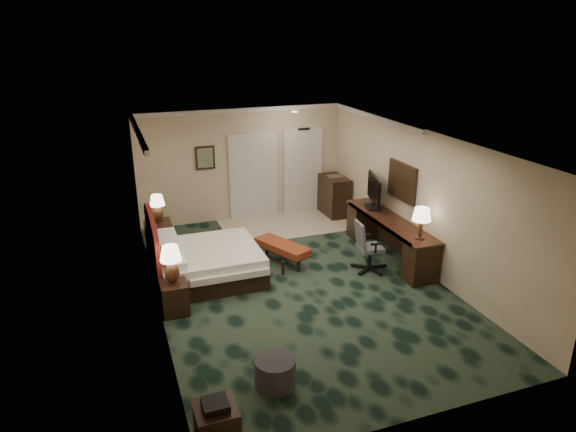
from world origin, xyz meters
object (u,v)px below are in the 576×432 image
object	(u,v)px
bed	(209,263)
bed_bench	(282,253)
desk_chair	(370,246)
minibar	(334,196)
ottoman	(275,372)
lamp_far	(158,209)
desk	(389,238)
nightstand_near	(174,298)
side_table	(217,426)
lamp_near	(171,265)
tv	(374,192)
nightstand_far	(159,238)

from	to	relation	value
bed	bed_bench	bearing A→B (deg)	6.00
desk_chair	minibar	size ratio (longest dim) A/B	1.04
ottoman	desk_chair	size ratio (longest dim) A/B	0.54
bed	lamp_far	bearing A→B (deg)	114.83
desk	desk_chair	world-z (taller)	desk_chair
nightstand_near	minibar	size ratio (longest dim) A/B	0.55
nightstand_near	desk_chair	xyz separation A→B (m)	(3.79, 0.31, 0.24)
lamp_far	side_table	bearing A→B (deg)	-90.47
desk_chair	bed_bench	bearing A→B (deg)	154.15
side_table	desk_chair	size ratio (longest dim) A/B	0.51
lamp_near	desk	xyz separation A→B (m)	(4.45, 0.74, -0.46)
bed_bench	bed	bearing A→B (deg)	161.02
bed	side_table	bearing A→B (deg)	-100.47
minibar	tv	bearing A→B (deg)	-89.92
nightstand_far	desk	bearing A→B (deg)	-22.31
lamp_near	side_table	size ratio (longest dim) A/B	1.28
desk	bed	bearing A→B (deg)	175.20
nightstand_far	side_table	world-z (taller)	nightstand_far
nightstand_near	minibar	distance (m)	5.64
lamp_near	desk_chair	size ratio (longest dim) A/B	0.65
side_table	ottoman	bearing A→B (deg)	38.54
lamp_far	minibar	bearing A→B (deg)	11.05
side_table	lamp_far	bearing A→B (deg)	89.53
lamp_near	minibar	xyz separation A→B (m)	(4.46, 3.45, -0.38)
bed_bench	tv	world-z (taller)	tv
desk_chair	minibar	world-z (taller)	desk_chair
tv	ottoman	bearing A→B (deg)	-117.21
side_table	desk	world-z (taller)	desk
lamp_near	lamp_far	distance (m)	2.59
desk	tv	distance (m)	1.07
nightstand_near	tv	size ratio (longest dim) A/B	0.58
nightstand_far	lamp_near	distance (m)	2.60
desk_chair	lamp_far	bearing A→B (deg)	153.48
ottoman	desk_chair	world-z (taller)	desk_chair
side_table	minibar	distance (m)	7.89
bed	lamp_near	distance (m)	1.43
lamp_near	side_table	world-z (taller)	lamp_near
bed_bench	nightstand_near	bearing A→B (deg)	-177.36
nightstand_far	desk_chair	bearing A→B (deg)	-30.78
nightstand_near	desk_chair	bearing A→B (deg)	4.74
bed_bench	minibar	size ratio (longest dim) A/B	1.26
bed	lamp_near	world-z (taller)	lamp_near
nightstand_near	desk_chair	size ratio (longest dim) A/B	0.53
bed	bed_bench	xyz separation A→B (m)	(1.51, 0.16, -0.09)
nightstand_near	lamp_far	distance (m)	2.68
nightstand_near	desk_chair	world-z (taller)	desk_chair
lamp_near	bed_bench	xyz separation A→B (m)	(2.30, 1.20, -0.66)
desk_chair	minibar	bearing A→B (deg)	82.96
desk	tv	size ratio (longest dim) A/B	3.03
tv	minibar	bearing A→B (deg)	105.37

